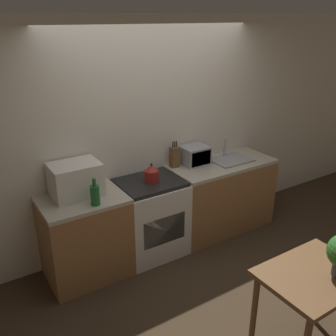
{
  "coord_description": "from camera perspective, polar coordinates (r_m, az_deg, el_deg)",
  "views": [
    {
      "loc": [
        -2.08,
        -2.64,
        2.58
      ],
      "look_at": [
        -0.08,
        0.52,
        1.05
      ],
      "focal_mm": 40.0,
      "sensor_mm": 36.0,
      "label": 1
    }
  ],
  "objects": [
    {
      "name": "ground_plane",
      "position": [
        4.24,
        4.81,
        -15.36
      ],
      "size": [
        16.0,
        16.0,
        0.0
      ],
      "primitive_type": "plane",
      "color": "#3D2D1E"
    },
    {
      "name": "wall_back",
      "position": [
        4.35,
        -2.26,
        5.11
      ],
      "size": [
        10.0,
        0.06,
        2.6
      ],
      "color": "silver",
      "rests_on": "ground_plane"
    },
    {
      "name": "counter_left_run",
      "position": [
        4.03,
        -12.46,
        -10.23
      ],
      "size": [
        0.84,
        0.62,
        0.9
      ],
      "color": "olive",
      "rests_on": "ground_plane"
    },
    {
      "name": "counter_right_run",
      "position": [
        4.83,
        7.97,
        -4.16
      ],
      "size": [
        1.34,
        0.62,
        0.9
      ],
      "color": "olive",
      "rests_on": "ground_plane"
    },
    {
      "name": "stove_range",
      "position": [
        4.3,
        -2.68,
        -7.5
      ],
      "size": [
        0.72,
        0.62,
        0.9
      ],
      "color": "silver",
      "rests_on": "ground_plane"
    },
    {
      "name": "kettle",
      "position": [
        4.05,
        -2.52,
        -0.84
      ],
      "size": [
        0.16,
        0.16,
        0.21
      ],
      "color": "maroon",
      "rests_on": "stove_range"
    },
    {
      "name": "microwave",
      "position": [
        3.83,
        -13.89,
        -1.69
      ],
      "size": [
        0.48,
        0.36,
        0.33
      ],
      "color": "silver",
      "rests_on": "counter_left_run"
    },
    {
      "name": "bottle",
      "position": [
        3.62,
        -11.05,
        -4.01
      ],
      "size": [
        0.09,
        0.09,
        0.27
      ],
      "color": "#1E662D",
      "rests_on": "counter_left_run"
    },
    {
      "name": "knife_block",
      "position": [
        4.43,
        1.02,
        1.72
      ],
      "size": [
        0.1,
        0.08,
        0.32
      ],
      "color": "brown",
      "rests_on": "counter_right_run"
    },
    {
      "name": "toaster_oven",
      "position": [
        4.53,
        4.1,
        1.95
      ],
      "size": [
        0.31,
        0.27,
        0.22
      ],
      "color": "#999BA0",
      "rests_on": "counter_right_run"
    },
    {
      "name": "sink_basin",
      "position": [
        4.73,
        9.52,
        1.34
      ],
      "size": [
        0.49,
        0.37,
        0.24
      ],
      "color": "#999BA0",
      "rests_on": "counter_right_run"
    },
    {
      "name": "dining_table",
      "position": [
        3.24,
        21.21,
        -16.35
      ],
      "size": [
        0.82,
        0.61,
        0.76
      ],
      "color": "brown",
      "rests_on": "ground_plane"
    }
  ]
}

